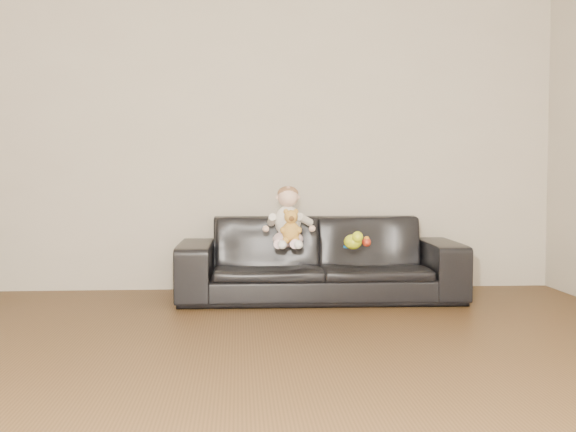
{
  "coord_description": "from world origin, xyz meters",
  "views": [
    {
      "loc": [
        0.02,
        -2.89,
        0.91
      ],
      "look_at": [
        0.37,
        2.15,
        0.61
      ],
      "focal_mm": 45.0,
      "sensor_mm": 36.0,
      "label": 1
    }
  ],
  "objects": [
    {
      "name": "toy_green",
      "position": [
        0.8,
        1.98,
        0.44
      ],
      "size": [
        0.17,
        0.19,
        0.1
      ],
      "primitive_type": "ellipsoid",
      "rotation": [
        0.0,
        0.0,
        -0.42
      ],
      "color": "#C0D619",
      "rests_on": "sofa"
    },
    {
      "name": "sofa",
      "position": [
        0.6,
        2.25,
        0.29
      ],
      "size": [
        2.03,
        0.83,
        0.59
      ],
      "primitive_type": "imported",
      "rotation": [
        0.0,
        0.0,
        -0.02
      ],
      "color": "black",
      "rests_on": "floor"
    },
    {
      "name": "wall_back",
      "position": [
        0.0,
        2.75,
        1.3
      ],
      "size": [
        5.0,
        0.0,
        5.0
      ],
      "primitive_type": "plane",
      "rotation": [
        1.57,
        0.0,
        0.0
      ],
      "color": "#BEB4A0",
      "rests_on": "ground"
    },
    {
      "name": "toy_rattle",
      "position": [
        0.93,
        2.15,
        0.42
      ],
      "size": [
        0.08,
        0.08,
        0.06
      ],
      "primitive_type": "sphere",
      "rotation": [
        0.0,
        0.0,
        0.23
      ],
      "color": "red",
      "rests_on": "sofa"
    },
    {
      "name": "teddy_bear",
      "position": [
        0.38,
        2.01,
        0.55
      ],
      "size": [
        0.15,
        0.15,
        0.23
      ],
      "rotation": [
        0.0,
        0.0,
        -0.28
      ],
      "color": "gold",
      "rests_on": "sofa"
    },
    {
      "name": "baby",
      "position": [
        0.37,
        2.14,
        0.58
      ],
      "size": [
        0.33,
        0.39,
        0.43
      ],
      "rotation": [
        0.0,
        0.0,
        -0.31
      ],
      "color": "#FAD3DF",
      "rests_on": "sofa"
    },
    {
      "name": "floor",
      "position": [
        0.0,
        0.0,
        0.0
      ],
      "size": [
        5.5,
        5.5,
        0.0
      ],
      "primitive_type": "plane",
      "color": "#4A321A",
      "rests_on": "ground"
    },
    {
      "name": "toy_blue_disc",
      "position": [
        0.8,
        2.08,
        0.39
      ],
      "size": [
        0.11,
        0.11,
        0.01
      ],
      "primitive_type": "cylinder",
      "rotation": [
        0.0,
        0.0,
        -0.18
      ],
      "color": "blue",
      "rests_on": "sofa"
    }
  ]
}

